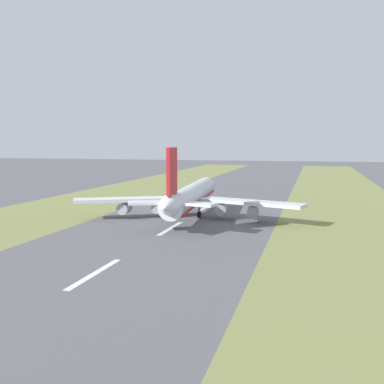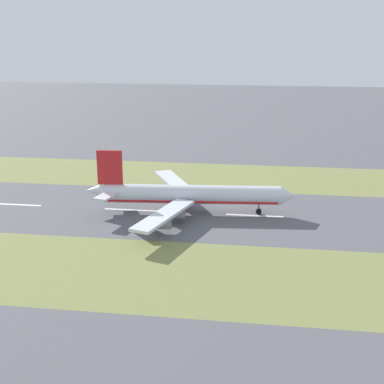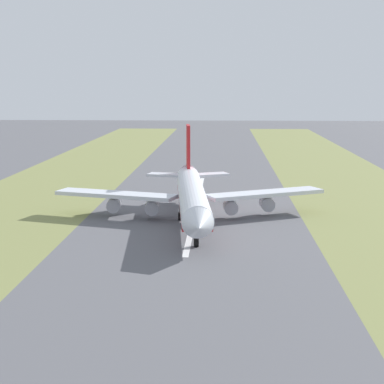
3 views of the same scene
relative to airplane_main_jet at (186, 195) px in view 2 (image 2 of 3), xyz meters
The scene contains 7 objects.
ground_plane 6.36m from the airplane_main_jet, 98.80° to the right, with size 800.00×800.00×0.00m, color #56565B.
grass_median_west 45.76m from the airplane_main_jet, behind, with size 40.00×600.00×0.01m, color olive.
grass_median_east 45.13m from the airplane_main_jet, ahead, with size 40.00×600.00×0.01m, color olive.
centreline_dash_near 58.41m from the airplane_main_jet, 90.31° to the right, with size 1.20×18.00×0.01m, color silver.
centreline_dash_mid 19.08m from the airplane_main_jet, 91.00° to the right, with size 1.20×18.00×0.01m, color silver.
centreline_dash_far 22.71m from the airplane_main_jet, 90.82° to the left, with size 1.20×18.00×0.01m, color silver.
airplane_main_jet is the anchor object (origin of this frame).
Camera 2 is at (160.53, 26.15, 56.91)m, focal length 50.00 mm.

